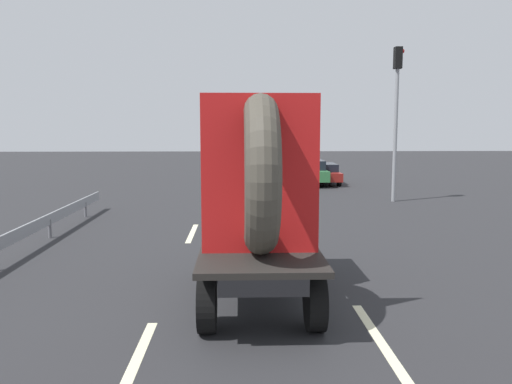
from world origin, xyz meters
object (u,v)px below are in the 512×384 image
object	(u,v)px
oncoming_car	(324,173)
flatbed_truck	(257,204)
distant_sedan	(308,171)
traffic_light	(396,103)

from	to	relation	value
oncoming_car	flatbed_truck	bearing A→B (deg)	-103.07
distant_sedan	oncoming_car	world-z (taller)	distant_sedan
distant_sedan	traffic_light	bearing A→B (deg)	-67.37
flatbed_truck	traffic_light	world-z (taller)	traffic_light
traffic_light	oncoming_car	distance (m)	8.13
traffic_light	flatbed_truck	bearing A→B (deg)	-117.42
distant_sedan	traffic_light	distance (m)	8.16
flatbed_truck	traffic_light	xyz separation A→B (m)	(6.39, 12.31, 2.46)
flatbed_truck	distant_sedan	size ratio (longest dim) A/B	1.08
distant_sedan	traffic_light	xyz separation A→B (m)	(2.84, -6.81, 3.47)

